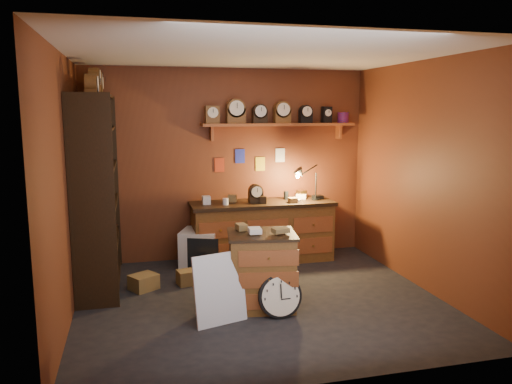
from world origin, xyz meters
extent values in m
plane|color=black|center=(0.00, 0.00, 0.00)|extent=(4.00, 4.00, 0.00)
cube|color=brown|center=(0.00, 1.80, 1.35)|extent=(4.00, 0.02, 2.70)
cube|color=brown|center=(0.00, -1.80, 1.35)|extent=(4.00, 0.02, 2.70)
cube|color=brown|center=(-2.00, 0.00, 1.35)|extent=(0.02, 3.60, 2.70)
cube|color=brown|center=(2.00, 0.00, 1.35)|extent=(0.02, 3.60, 2.70)
cube|color=beige|center=(0.00, 0.00, 2.70)|extent=(4.00, 3.60, 0.02)
cube|color=brown|center=(0.70, 1.65, 1.92)|extent=(2.20, 0.30, 0.04)
cube|color=brown|center=(-0.25, 1.72, 1.80)|extent=(0.04, 0.16, 0.20)
cube|color=brown|center=(1.65, 1.72, 1.80)|extent=(0.04, 0.16, 0.20)
cylinder|color=#B21419|center=(1.68, 1.65, 2.02)|extent=(0.16, 0.16, 0.15)
cube|color=#A42D14|center=(0.15, 1.79, 1.35)|extent=(0.14, 0.01, 0.20)
cube|color=#1C259C|center=(0.45, 1.79, 1.47)|extent=(0.14, 0.01, 0.20)
cube|color=gold|center=(0.75, 1.79, 1.35)|extent=(0.14, 0.01, 0.20)
cube|color=silver|center=(1.05, 1.79, 1.47)|extent=(0.14, 0.01, 0.20)
cube|color=black|center=(-1.98, 0.98, 1.15)|extent=(0.03, 1.60, 2.30)
cube|color=black|center=(-1.75, 0.20, 1.15)|extent=(0.45, 0.03, 2.30)
cube|color=black|center=(-1.75, 1.76, 1.15)|extent=(0.45, 0.03, 2.30)
cube|color=black|center=(-1.75, 0.98, 0.05)|extent=(0.43, 1.54, 0.03)
cube|color=black|center=(-1.75, 0.98, 0.55)|extent=(0.43, 1.54, 0.03)
cube|color=black|center=(-1.75, 0.98, 1.00)|extent=(0.43, 1.54, 0.03)
cube|color=black|center=(-1.75, 0.98, 1.45)|extent=(0.43, 1.54, 0.03)
cube|color=black|center=(-1.75, 0.98, 1.90)|extent=(0.43, 1.54, 0.03)
cube|color=black|center=(-1.75, 0.98, 2.28)|extent=(0.43, 1.54, 0.03)
cube|color=brown|center=(0.42, 1.48, 0.40)|extent=(1.96, 0.60, 0.80)
cube|color=black|center=(0.42, 1.48, 0.82)|extent=(2.02, 0.66, 0.05)
cube|color=brown|center=(0.42, 1.18, 0.40)|extent=(1.88, 0.02, 0.52)
cylinder|color=black|center=(1.20, 1.43, 0.86)|extent=(0.12, 0.12, 0.02)
cylinder|color=black|center=(1.20, 1.43, 1.05)|extent=(0.02, 0.02, 0.38)
cylinder|color=black|center=(1.08, 1.40, 1.29)|extent=(0.27, 0.09, 0.14)
cone|color=black|center=(0.94, 1.37, 1.25)|extent=(0.18, 0.14, 0.18)
cube|color=brown|center=(-0.03, -0.17, 0.40)|extent=(0.76, 0.67, 0.80)
cube|color=black|center=(-0.03, -0.17, 0.81)|extent=(0.81, 0.71, 0.03)
cube|color=brown|center=(-0.03, -0.46, 0.40)|extent=(0.62, 0.11, 0.68)
cylinder|color=black|center=(0.09, -0.48, 0.22)|extent=(0.46, 0.15, 0.46)
cylinder|color=#F5E5C4|center=(0.09, -0.52, 0.23)|extent=(0.40, 0.09, 0.40)
cube|color=black|center=(0.09, -0.53, 0.29)|extent=(0.01, 0.04, 0.15)
cube|color=black|center=(0.14, -0.53, 0.20)|extent=(0.10, 0.01, 0.01)
cube|color=silver|center=(-0.54, -0.47, 0.00)|extent=(0.57, 0.30, 0.72)
cube|color=silver|center=(-0.48, 1.40, 0.26)|extent=(0.64, 0.64, 0.51)
cube|color=black|center=(-0.48, 1.14, 0.26)|extent=(0.40, 0.17, 0.41)
cube|color=brown|center=(-1.26, 0.68, 0.09)|extent=(0.39, 0.37, 0.18)
cube|color=white|center=(-0.41, 0.30, 0.06)|extent=(0.22, 0.26, 0.13)
cube|color=brown|center=(-0.73, 0.73, 0.09)|extent=(0.27, 0.24, 0.18)
camera|label=1|loc=(-1.34, -5.18, 2.12)|focal=35.00mm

